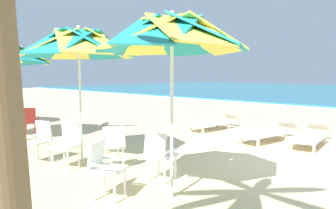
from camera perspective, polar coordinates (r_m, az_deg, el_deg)
ground_plane at (r=7.26m, az=21.62°, el=-9.68°), size 80.00×80.00×0.00m
beach_umbrella_0 at (r=4.63m, az=0.70°, el=12.18°), size 2.25×2.25×2.76m
plastic_chair_0 at (r=5.52m, az=-1.55°, el=-8.72°), size 0.52×0.55×0.87m
plastic_chair_1 at (r=4.89m, az=-11.37°, el=-10.71°), size 0.61×0.60×0.87m
beach_umbrella_1 at (r=6.88m, az=-15.79°, el=10.31°), size 2.44×2.44×2.85m
plastic_chair_2 at (r=6.28m, az=-9.99°, el=-7.05°), size 0.59×0.57×0.87m
plastic_chair_3 at (r=7.21m, az=-22.24°, el=-5.76°), size 0.54×0.57×0.87m
plastic_chair_4 at (r=6.61m, az=-17.64°, el=-6.59°), size 0.58×0.60×0.87m
beach_umbrella_2 at (r=9.88m, az=-27.64°, el=7.83°), size 2.63×2.63×2.70m
plastic_chair_5 at (r=10.29m, az=-23.70°, el=-2.53°), size 0.63×0.63×0.87m
sun_lounger_1 at (r=9.09m, az=24.40°, el=-4.95°), size 0.90×2.21×0.62m
sun_lounger_2 at (r=9.19m, az=17.77°, el=-4.60°), size 0.92×2.21×0.62m
sun_lounger_3 at (r=10.68m, az=8.36°, el=-3.01°), size 0.82×2.19×0.62m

